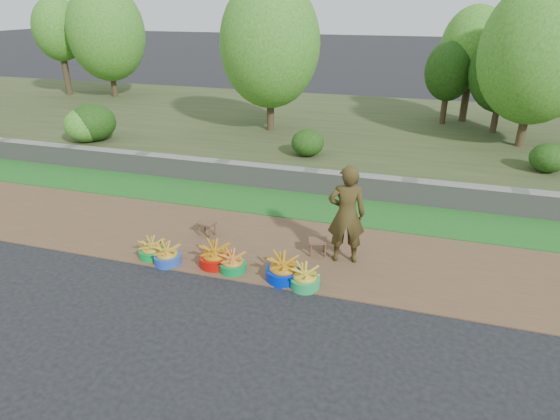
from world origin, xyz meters
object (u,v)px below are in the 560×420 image
(basin_d, at_px, (233,263))
(basin_b, at_px, (167,256))
(stool_left, at_px, (207,225))
(basin_f, at_px, (305,278))
(vendor_woman, at_px, (346,215))
(stool_right, at_px, (318,243))
(basin_e, at_px, (283,270))
(basin_c, at_px, (215,256))
(basin_a, at_px, (152,250))

(basin_d, bearing_deg, basin_b, -175.60)
(basin_d, bearing_deg, stool_left, 132.27)
(basin_b, xyz_separation_m, basin_f, (2.43, -0.02, 0.00))
(vendor_woman, bearing_deg, stool_right, -19.06)
(basin_e, height_order, basin_f, basin_e)
(basin_c, bearing_deg, basin_a, -177.03)
(basin_d, relative_size, vendor_woman, 0.26)
(basin_d, xyz_separation_m, vendor_woman, (1.71, 0.88, 0.73))
(stool_right, bearing_deg, basin_a, -161.64)
(basin_a, xyz_separation_m, basin_f, (2.80, -0.13, 0.01))
(basin_d, height_order, basin_f, basin_f)
(basin_c, bearing_deg, basin_e, -3.99)
(basin_c, height_order, stool_left, basin_c)
(basin_b, height_order, basin_d, basin_b)
(basin_a, distance_m, basin_d, 1.53)
(basin_a, height_order, basin_f, basin_f)
(basin_f, bearing_deg, basin_a, 177.40)
(vendor_woman, bearing_deg, basin_a, 2.34)
(basin_a, xyz_separation_m, stool_right, (2.76, 0.92, 0.10))
(basin_a, bearing_deg, stool_right, 18.36)
(basin_a, xyz_separation_m, vendor_woman, (3.24, 0.86, 0.73))
(basin_c, distance_m, basin_d, 0.36)
(basin_a, bearing_deg, basin_e, -0.59)
(basin_b, xyz_separation_m, stool_left, (0.22, 1.13, 0.09))
(stool_left, relative_size, vendor_woman, 0.21)
(basin_d, relative_size, stool_left, 1.26)
(basin_f, distance_m, stool_left, 2.50)
(basin_b, height_order, stool_left, basin_b)
(basin_f, distance_m, stool_right, 1.05)
(basin_b, xyz_separation_m, basin_d, (1.17, 0.09, -0.00))
(basin_b, xyz_separation_m, vendor_woman, (2.88, 0.97, 0.73))
(stool_left, bearing_deg, basin_e, -29.99)
(basin_a, xyz_separation_m, stool_left, (0.58, 1.03, 0.09))
(basin_a, height_order, basin_d, basin_a)
(stool_right, bearing_deg, vendor_woman, -6.50)
(basin_e, relative_size, vendor_woman, 0.32)
(basin_d, relative_size, stool_right, 1.17)
(basin_a, bearing_deg, basin_b, -16.14)
(basin_f, height_order, stool_right, basin_f)
(basin_e, bearing_deg, stool_left, 150.01)
(basin_d, height_order, stool_right, basin_d)
(basin_c, bearing_deg, vendor_woman, 21.21)
(basin_e, distance_m, vendor_woman, 1.41)
(basin_a, distance_m, basin_c, 1.18)
(stool_left, bearing_deg, basin_a, -119.56)
(basin_b, bearing_deg, stool_right, 23.10)
(basin_a, distance_m, stool_right, 2.91)
(basin_a, distance_m, stool_left, 1.19)
(basin_d, xyz_separation_m, stool_right, (1.23, 0.93, 0.10))
(basin_a, bearing_deg, vendor_woman, 14.90)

